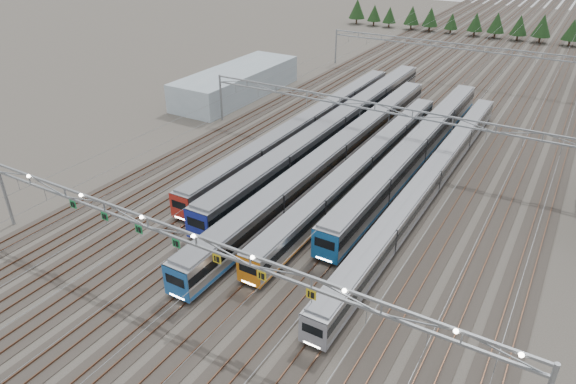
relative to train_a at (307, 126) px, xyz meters
The scene contains 13 objects.
ground 41.90m from the train_a, 74.40° to the right, with size 400.00×400.00×0.00m, color #47423A.
track_bed 60.75m from the train_a, 79.33° to the left, with size 54.00×260.00×5.42m.
train_a is the anchor object (origin of this frame).
train_b 4.69m from the train_a, 16.25° to the left, with size 3.18×68.26×4.16m.
train_c 11.96m from the train_a, 41.20° to the right, with size 2.97×66.66×3.87m.
train_d 16.29m from the train_a, 34.04° to the right, with size 2.70×54.12×3.51m.
train_e 18.01m from the train_a, ahead, with size 3.07×57.23×4.01m.
train_f 23.99m from the train_a, 20.28° to the right, with size 2.60×63.58×3.38m.
gantry_near 42.24m from the train_a, 74.51° to the right, with size 56.36×0.61×8.08m.
gantry_mid 12.04m from the train_a, ahead, with size 56.36×0.36×8.00m.
gantry_far 46.29m from the train_a, 75.87° to the left, with size 56.36×0.36×8.00m.
west_shed 25.64m from the train_a, 151.26° to the left, with size 10.00×30.00×5.21m, color #92A4AE.
treeline 93.81m from the train_a, 87.52° to the left, with size 81.20×5.60×7.02m.
Camera 1 is at (25.32, -27.31, 31.78)m, focal length 32.00 mm.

